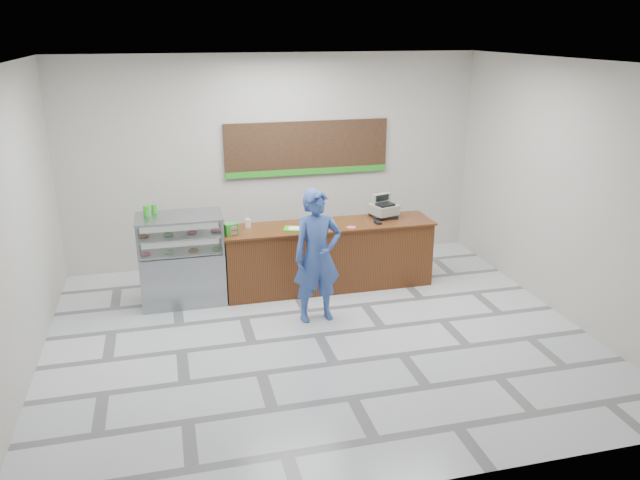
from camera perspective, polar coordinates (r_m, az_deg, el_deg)
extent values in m
plane|color=silver|center=(8.38, -0.14, -8.69)|extent=(7.00, 7.00, 0.00)
plane|color=beige|center=(10.58, -4.14, 7.23)|extent=(7.00, 0.00, 7.00)
plane|color=silver|center=(7.44, -0.16, 15.95)|extent=(7.00, 7.00, 0.00)
cube|color=#652F13|center=(9.68, 0.78, -1.55)|extent=(3.20, 0.70, 1.00)
cube|color=#652F13|center=(9.51, 0.80, 1.36)|extent=(3.26, 0.76, 0.03)
cube|color=gray|center=(9.42, -12.39, -3.25)|extent=(1.20, 0.70, 0.80)
cube|color=white|center=(9.20, -12.68, 0.51)|extent=(1.20, 0.70, 0.50)
cube|color=gray|center=(9.13, -12.79, 2.08)|extent=(1.22, 0.72, 0.03)
cube|color=silver|center=(9.28, -12.58, -0.84)|extent=(1.14, 0.64, 0.02)
cube|color=silver|center=(9.20, -12.68, 0.56)|extent=(1.14, 0.64, 0.02)
torus|color=#D85B72|center=(9.18, -15.68, -1.10)|extent=(0.15, 0.15, 0.05)
torus|color=#80D27B|center=(9.17, -13.60, -0.93)|extent=(0.15, 0.15, 0.05)
torus|color=#9D6232|center=(9.18, -11.53, -0.76)|extent=(0.15, 0.15, 0.05)
torus|color=#80D27B|center=(9.19, -9.46, -0.60)|extent=(0.15, 0.15, 0.05)
torus|color=#9D6232|center=(9.24, -15.80, 0.61)|extent=(0.15, 0.15, 0.05)
torus|color=#80D27B|center=(9.24, -13.74, 0.78)|extent=(0.15, 0.15, 0.05)
torus|color=#D85B72|center=(9.24, -11.68, 0.94)|extent=(0.15, 0.15, 0.05)
torus|color=#D85B72|center=(9.26, -9.62, 1.10)|extent=(0.15, 0.15, 0.05)
cube|color=black|center=(10.61, -1.17, 8.41)|extent=(2.80, 0.05, 0.90)
cube|color=green|center=(10.66, -1.12, 6.27)|extent=(2.80, 0.02, 0.10)
cube|color=black|center=(9.92, 5.79, 2.26)|extent=(0.37, 0.37, 0.06)
cube|color=gray|center=(9.89, 5.81, 2.83)|extent=(0.47, 0.49, 0.15)
cube|color=black|center=(9.80, 5.98, 3.24)|extent=(0.31, 0.26, 0.04)
cube|color=gray|center=(9.95, 5.62, 3.84)|extent=(0.33, 0.18, 0.15)
cube|color=black|center=(9.90, 5.73, 3.86)|extent=(0.24, 0.09, 0.09)
cube|color=black|center=(9.58, 5.30, 1.61)|extent=(0.09, 0.15, 0.04)
cube|color=#32CF11|center=(9.27, -2.27, 1.03)|extent=(0.39, 0.34, 0.02)
cube|color=white|center=(9.27, -2.16, 1.10)|extent=(0.28, 0.24, 0.00)
cube|color=white|center=(9.29, -8.27, 1.17)|extent=(0.16, 0.16, 0.11)
cylinder|color=silver|center=(9.39, -6.62, 1.52)|extent=(0.09, 0.09, 0.13)
cube|color=green|center=(9.10, -8.15, 0.99)|extent=(0.22, 0.17, 0.17)
cylinder|color=#D85B72|center=(9.37, 2.87, 1.17)|extent=(0.15, 0.15, 0.00)
cylinder|color=green|center=(9.22, -15.57, 2.60)|extent=(0.10, 0.10, 0.15)
cylinder|color=green|center=(9.33, -14.92, 2.78)|extent=(0.08, 0.08, 0.13)
imported|color=#34519B|center=(8.47, -0.25, -1.48)|extent=(0.72, 0.50, 1.87)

